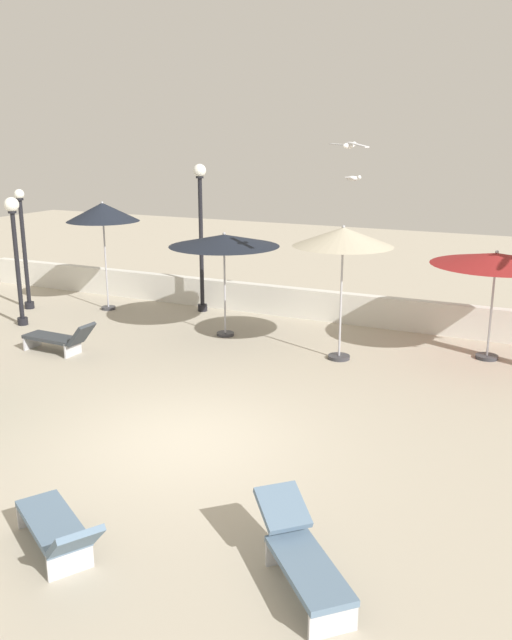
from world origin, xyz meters
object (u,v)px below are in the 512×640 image
Objects in this scene: patio_umbrella_4 at (103,213)px; lamp_post_1 at (15,244)px; patio_umbrella_1 at (343,238)px; seagull_1 at (349,145)px; lamp_post_2 at (201,223)px; patio_umbrella_0 at (224,241)px; lounge_chair_2 at (58,529)px; patio_umbrella_2 at (496,260)px; lounge_chair_1 at (60,338)px; lounge_chair_0 at (301,553)px; lamp_post_0 at (24,246)px; seagull_0 at (353,178)px.

lamp_post_1 reaches higher than patio_umbrella_4.
lamp_post_1 reaches higher than patio_umbrella_1.
seagull_1 reaches higher than lamp_post_1.
patio_umbrella_4 is 0.75× the size of lamp_post_2.
lounge_chair_2 is at bearing -74.13° from patio_umbrella_0.
lamp_post_1 is 3.75× the size of seagull_1.
patio_umbrella_0 is at bearing -11.47° from patio_umbrella_4.
patio_umbrella_1 is at bearing -154.28° from patio_umbrella_2.
lamp_post_2 is 2.24× the size of lounge_chair_2.
lamp_post_2 is at bearing 148.17° from seagull_1.
patio_umbrella_0 is 0.87× the size of patio_umbrella_4.
lamp_post_1 is at bearing 136.44° from lounge_chair_2.
lamp_post_1 reaches higher than lounge_chair_1.
patio_umbrella_4 is 1.68× the size of lounge_chair_2.
lounge_chair_2 is (4.42, -11.17, -2.23)m from lamp_post_2.
lounge_chair_2 is at bearing -94.30° from patio_umbrella_1.
lounge_chair_2 is (-0.65, -8.70, -2.43)m from patio_umbrella_1.
seagull_1 is at bearing 13.65° from lounge_chair_1.
lounge_chair_0 is at bearing -54.97° from lamp_post_2.
patio_umbrella_2 reaches higher than lounge_chair_1.
lamp_post_0 is at bearing 177.16° from patio_umbrella_1.
lounge_chair_0 is (12.14, -8.40, -1.48)m from lamp_post_0.
lounge_chair_1 is at bearing -67.79° from patio_umbrella_4.
lamp_post_0 is 14.83m from lounge_chair_0.
seagull_1 is at bearing -21.42° from patio_umbrella_0.
lounge_chair_0 is at bearing -74.46° from patio_umbrella_1.
lamp_post_1 is at bearing 150.42° from lounge_chair_1.
seagull_1 reaches higher than patio_umbrella_4.
lounge_chair_0 is 1.82× the size of seagull_0.
lounge_chair_1 is 8.02m from seagull_1.
lounge_chair_2 is at bearing -91.30° from seagull_0.
patio_umbrella_0 is 2.65m from lamp_post_2.
lamp_post_1 is 1.83× the size of lounge_chair_2.
patio_umbrella_2 is 3.93m from seagull_0.
lounge_chair_2 is (8.14, -7.74, -1.84)m from lamp_post_1.
patio_umbrella_4 reaches higher than lounge_chair_1.
patio_umbrella_1 is at bearing -25.96° from lamp_post_2.
lounge_chair_2 is 2.03× the size of seagull_0.
patio_umbrella_1 reaches higher than patio_umbrella_2.
seagull_1 is at bearing 104.76° from lounge_chair_0.
lamp_post_2 is at bearing 22.15° from lamp_post_0.
patio_umbrella_4 is at bearing 136.76° from lounge_chair_0.
patio_umbrella_4 is at bearing 22.95° from lamp_post_0.
lamp_post_2 is 5.53m from lounge_chair_1.
lounge_chair_1 is (-9.24, -3.97, -1.94)m from patio_umbrella_2.
patio_umbrella_2 is 9.64m from lounge_chair_0.
lounge_chair_1 is at bearing -29.58° from lamp_post_1.
patio_umbrella_0 is 3.53m from seagull_0.
lounge_chair_1 is 8.07m from seagull_0.
patio_umbrella_0 is 6.46m from patio_umbrella_2.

